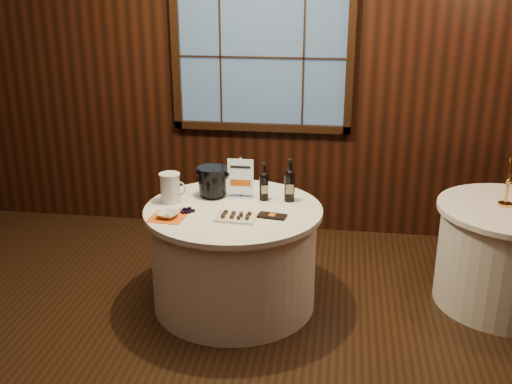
% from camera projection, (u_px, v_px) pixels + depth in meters
% --- Properties ---
extents(back_wall, '(6.00, 0.10, 3.00)m').
position_uv_depth(back_wall, '(262.00, 69.00, 5.40)').
color(back_wall, black).
rests_on(back_wall, ground).
extents(main_table, '(1.28, 1.28, 0.77)m').
position_uv_depth(main_table, '(234.00, 256.00, 4.41)').
color(main_table, white).
rests_on(main_table, ground).
extents(side_table, '(1.08, 1.08, 0.77)m').
position_uv_depth(side_table, '(508.00, 256.00, 4.41)').
color(side_table, white).
rests_on(side_table, ground).
extents(sign_stand, '(0.19, 0.09, 0.31)m').
position_uv_depth(sign_stand, '(241.00, 184.00, 4.45)').
color(sign_stand, '#BABAC1').
rests_on(sign_stand, main_table).
extents(port_bottle_left, '(0.07, 0.08, 0.28)m').
position_uv_depth(port_bottle_left, '(264.00, 184.00, 4.39)').
color(port_bottle_left, black).
rests_on(port_bottle_left, main_table).
extents(port_bottle_right, '(0.08, 0.08, 0.32)m').
position_uv_depth(port_bottle_right, '(290.00, 183.00, 4.36)').
color(port_bottle_right, black).
rests_on(port_bottle_right, main_table).
extents(ice_bucket, '(0.22, 0.22, 0.23)m').
position_uv_depth(ice_bucket, '(213.00, 181.00, 4.46)').
color(ice_bucket, black).
rests_on(ice_bucket, main_table).
extents(chocolate_plate, '(0.28, 0.20, 0.04)m').
position_uv_depth(chocolate_plate, '(236.00, 217.00, 4.08)').
color(chocolate_plate, silver).
rests_on(chocolate_plate, main_table).
extents(chocolate_box, '(0.21, 0.13, 0.02)m').
position_uv_depth(chocolate_box, '(272.00, 216.00, 4.11)').
color(chocolate_box, black).
rests_on(chocolate_box, main_table).
extents(grape_bunch, '(0.16, 0.10, 0.04)m').
position_uv_depth(grape_bunch, '(187.00, 211.00, 4.17)').
color(grape_bunch, black).
rests_on(grape_bunch, main_table).
extents(glass_pitcher, '(0.20, 0.15, 0.22)m').
position_uv_depth(glass_pitcher, '(170.00, 188.00, 4.36)').
color(glass_pitcher, silver).
rests_on(glass_pitcher, main_table).
extents(orange_napkin, '(0.25, 0.25, 0.00)m').
position_uv_depth(orange_napkin, '(168.00, 217.00, 4.10)').
color(orange_napkin, '#DB5912').
rests_on(orange_napkin, main_table).
extents(cracker_bowl, '(0.16, 0.16, 0.04)m').
position_uv_depth(cracker_bowl, '(168.00, 215.00, 4.10)').
color(cracker_bowl, silver).
rests_on(cracker_bowl, orange_napkin).
extents(brass_candlestick, '(0.10, 0.10, 0.36)m').
position_uv_depth(brass_candlestick, '(508.00, 188.00, 4.28)').
color(brass_candlestick, gold).
rests_on(brass_candlestick, side_table).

